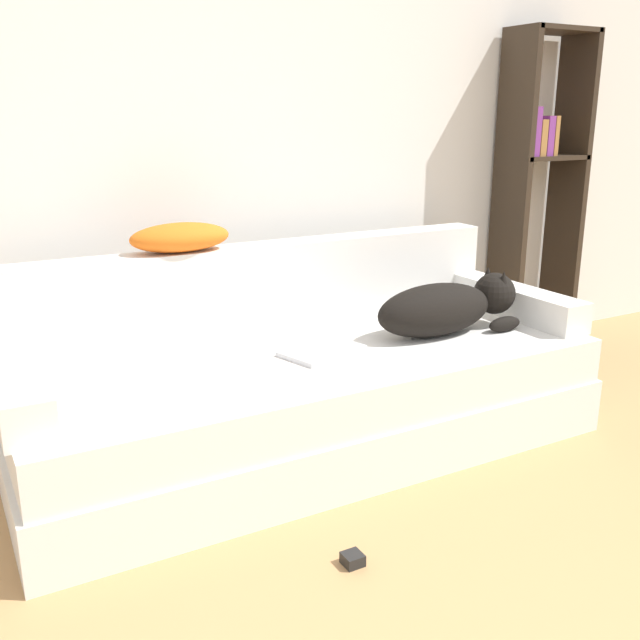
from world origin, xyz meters
The scene contains 10 objects.
wall_back centered at (0.00, 2.65, 1.35)m, with size 8.10×0.06×2.70m.
couch centered at (0.05, 1.93, 0.20)m, with size 2.28×0.95×0.40m.
couch_backrest centered at (0.05, 2.34, 0.58)m, with size 2.24×0.15×0.36m.
couch_arm_left centered at (-1.02, 1.92, 0.47)m, with size 0.15×0.76×0.13m.
couch_arm_right centered at (1.11, 1.92, 0.47)m, with size 0.15×0.76×0.13m.
dog centered at (0.67, 1.85, 0.52)m, with size 0.69×0.25×0.25m.
laptop centered at (0.08, 1.88, 0.41)m, with size 0.35×0.28×0.02m.
throw_pillow centered at (-0.31, 2.33, 0.82)m, with size 0.41×0.21×0.12m.
bookshelf centered at (1.76, 2.46, 0.97)m, with size 0.46×0.26×1.72m.
power_adapter centered at (-0.21, 1.16, 0.02)m, with size 0.06×0.06×0.04m.
Camera 1 is at (-1.19, -0.40, 1.30)m, focal length 40.00 mm.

